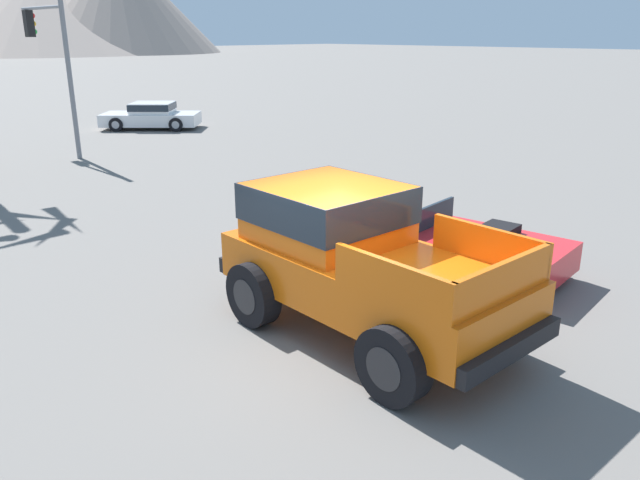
{
  "coord_description": "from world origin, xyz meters",
  "views": [
    {
      "loc": [
        -5.9,
        -5.63,
        4.15
      ],
      "look_at": [
        0.26,
        0.68,
        1.2
      ],
      "focal_mm": 35.0,
      "sensor_mm": 36.0,
      "label": 1
    }
  ],
  "objects": [
    {
      "name": "ground_plane",
      "position": [
        0.0,
        0.0,
        0.0
      ],
      "size": [
        320.0,
        320.0,
        0.0
      ],
      "primitive_type": "plane",
      "color": "slate"
    },
    {
      "name": "orange_pickup_truck",
      "position": [
        0.28,
        -0.01,
        1.16
      ],
      "size": [
        2.54,
        4.77,
        2.06
      ],
      "rotation": [
        0.0,
        0.0,
        -0.04
      ],
      "color": "orange",
      "rests_on": "ground_plane"
    },
    {
      "name": "red_convertible_car",
      "position": [
        3.38,
        0.4,
        0.44
      ],
      "size": [
        2.29,
        4.24,
        1.12
      ],
      "rotation": [
        0.0,
        0.0,
        0.1
      ],
      "color": "red",
      "rests_on": "ground_plane"
    },
    {
      "name": "parked_car_white",
      "position": [
        8.42,
        19.85,
        0.59
      ],
      "size": [
        4.3,
        4.27,
        1.16
      ],
      "rotation": [
        0.0,
        0.0,
        0.8
      ],
      "color": "white",
      "rests_on": "ground_plane"
    },
    {
      "name": "traffic_light_main",
      "position": [
        3.05,
        16.72,
        3.61
      ],
      "size": [
        0.38,
        3.37,
        5.17
      ],
      "rotation": [
        0.0,
        0.0,
        1.57
      ],
      "color": "slate",
      "rests_on": "ground_plane"
    }
  ]
}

